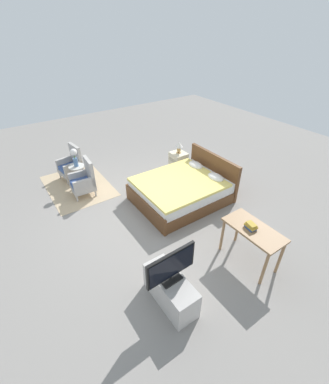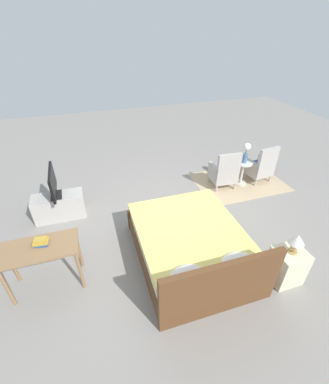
# 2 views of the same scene
# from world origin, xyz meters

# --- Properties ---
(ground_plane) EXTENTS (16.00, 16.00, 0.00)m
(ground_plane) POSITION_xyz_m (0.00, 0.00, 0.00)
(ground_plane) COLOR gray
(floor_rug) EXTENTS (2.10, 1.50, 0.01)m
(floor_rug) POSITION_xyz_m (-2.07, -0.97, 0.00)
(floor_rug) COLOR tan
(floor_rug) RESTS_ON ground_plane
(bed) EXTENTS (1.67, 2.11, 0.96)m
(bed) POSITION_xyz_m (-0.00, 0.94, 0.30)
(bed) COLOR brown
(bed) RESTS_ON ground_plane
(armchair_by_window_left) EXTENTS (0.61, 0.61, 0.92)m
(armchair_by_window_left) POSITION_xyz_m (-2.56, -0.92, 0.38)
(armchair_by_window_left) COLOR #ADA8A3
(armchair_by_window_left) RESTS_ON floor_rug
(armchair_by_window_right) EXTENTS (0.57, 0.57, 0.92)m
(armchair_by_window_right) POSITION_xyz_m (-1.59, -0.91, 0.38)
(armchair_by_window_right) COLOR #ADA8A3
(armchair_by_window_right) RESTS_ON floor_rug
(side_table) EXTENTS (0.40, 0.40, 0.57)m
(side_table) POSITION_xyz_m (-2.07, -0.91, 0.36)
(side_table) COLOR beige
(side_table) RESTS_ON ground_plane
(flower_vase) EXTENTS (0.17, 0.17, 0.48)m
(flower_vase) POSITION_xyz_m (-2.07, -0.91, 0.87)
(flower_vase) COLOR #4C709E
(flower_vase) RESTS_ON side_table
(nightstand) EXTENTS (0.44, 0.41, 0.58)m
(nightstand) POSITION_xyz_m (-1.21, 1.72, 0.29)
(nightstand) COLOR beige
(nightstand) RESTS_ON ground_plane
(table_lamp) EXTENTS (0.22, 0.22, 0.33)m
(table_lamp) POSITION_xyz_m (-1.21, 1.72, 0.79)
(table_lamp) COLOR tan
(table_lamp) RESTS_ON nightstand
(tv_stand) EXTENTS (0.96, 0.40, 0.51)m
(tv_stand) POSITION_xyz_m (2.06, -0.89, 0.25)
(tv_stand) COLOR #B7B2AD
(tv_stand) RESTS_ON ground_plane
(tv_flatscreen) EXTENTS (0.21, 0.82, 0.55)m
(tv_flatscreen) POSITION_xyz_m (2.06, -0.89, 0.80)
(tv_flatscreen) COLOR black
(tv_flatscreen) RESTS_ON tv_stand
(vanity_desk) EXTENTS (1.04, 0.52, 0.77)m
(vanity_desk) POSITION_xyz_m (2.19, 0.75, 0.65)
(vanity_desk) COLOR #8E6B47
(vanity_desk) RESTS_ON ground_plane
(book_stack) EXTENTS (0.21, 0.16, 0.10)m
(book_stack) POSITION_xyz_m (2.14, 0.70, 0.82)
(book_stack) COLOR #284C8E
(book_stack) RESTS_ON vanity_desk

